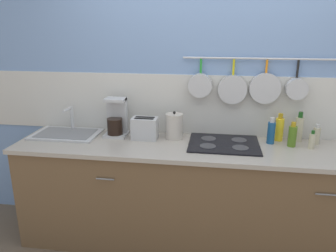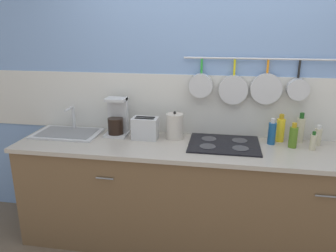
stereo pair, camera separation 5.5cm
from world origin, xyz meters
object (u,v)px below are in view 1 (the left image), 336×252
kettle (174,126)px  bottle_vinegar (271,132)px  bottle_cooking_wine (279,129)px  bottle_sesame_oil (299,129)px  bottle_hot_sauce (316,135)px  bottle_olive_oil (312,141)px  toaster (145,128)px  bottle_dish_soap (292,136)px  coffee_maker (116,120)px

kettle → bottle_vinegar: kettle is taller
bottle_vinegar → bottle_cooking_wine: bearing=47.0°
bottle_sesame_oil → bottle_hot_sauce: size_ratio=1.51×
bottle_olive_oil → bottle_hot_sauce: (0.06, 0.11, 0.01)m
toaster → bottle_cooking_wine: (1.11, 0.13, 0.01)m
bottle_sesame_oil → bottle_dish_soap: bearing=-120.8°
bottle_olive_oil → coffee_maker: bearing=176.7°
coffee_maker → bottle_dish_soap: 1.45m
bottle_dish_soap → bottle_olive_oil: 0.15m
kettle → bottle_sesame_oil: bottle_sesame_oil is taller
kettle → bottle_cooking_wine: (0.87, 0.08, -0.01)m
bottle_dish_soap → bottle_cooking_wine: bearing=120.9°
kettle → bottle_olive_oil: 1.09m
coffee_maker → bottle_cooking_wine: size_ratio=1.43×
coffee_maker → toaster: size_ratio=1.44×
bottle_vinegar → bottle_dish_soap: bearing=-17.3°
bottle_olive_oil → bottle_dish_soap: bearing=167.8°
toaster → bottle_sesame_oil: 1.27m
bottle_dish_soap → bottle_sesame_oil: size_ratio=0.80×
coffee_maker → bottle_cooking_wine: (1.37, 0.07, -0.03)m
coffee_maker → bottle_olive_oil: 1.60m
bottle_cooking_wine → bottle_olive_oil: 0.28m
coffee_maker → bottle_hot_sauce: coffee_maker is taller
bottle_cooking_wine → bottle_dish_soap: (0.08, -0.13, -0.01)m
toaster → kettle: size_ratio=0.97×
bottle_hot_sauce → kettle: bearing=-178.5°
coffee_maker → bottle_dish_soap: bearing=-2.4°
bottle_cooking_wine → bottle_olive_oil: bottle_cooking_wine is taller
kettle → bottle_sesame_oil: size_ratio=0.95×
bottle_hot_sauce → bottle_cooking_wine: bearing=170.6°
toaster → bottle_dish_soap: bottle_dish_soap is taller
kettle → bottle_vinegar: 0.79m
bottle_cooking_wine → bottle_olive_oil: size_ratio=1.56×
bottle_vinegar → bottle_cooking_wine: 0.11m
bottle_sesame_oil → bottle_olive_oil: size_ratio=1.70×
toaster → bottle_vinegar: bottle_vinegar is taller
bottle_vinegar → bottle_hot_sauce: size_ratio=1.30×
coffee_maker → bottle_olive_oil: size_ratio=2.23×
kettle → bottle_hot_sauce: kettle is taller
coffee_maker → bottle_cooking_wine: bearing=2.9°
bottle_sesame_oil → bottle_olive_oil: bearing=-67.1°
kettle → bottle_dish_soap: 0.95m
bottle_vinegar → bottle_hot_sauce: (0.36, 0.04, -0.02)m
toaster → bottle_olive_oil: size_ratio=1.56×
bottle_cooking_wine → bottle_hot_sauce: (0.28, -0.05, -0.03)m
bottle_sesame_oil → bottle_vinegar: bearing=-161.2°
bottle_cooking_wine → bottle_olive_oil: bearing=-36.2°
coffee_maker → bottle_cooking_wine: coffee_maker is taller
bottle_vinegar → bottle_hot_sauce: bearing=5.6°
bottle_olive_oil → bottle_hot_sauce: bottle_hot_sauce is taller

